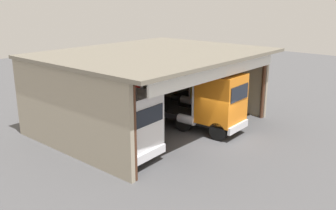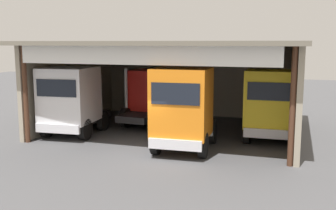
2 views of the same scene
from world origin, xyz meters
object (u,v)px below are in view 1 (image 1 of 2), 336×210
Objects in this scene: truck_white_center_bay at (126,125)px; truck_orange_right_bay at (216,103)px; truck_yellow_center_left_bay at (209,87)px; tool_cart at (151,96)px; truck_red_left_bay at (118,102)px; oil_drum at (152,95)px.

truck_white_center_bay is 0.91× the size of truck_orange_right_bay.
truck_orange_right_bay reaches higher than truck_yellow_center_left_bay.
tool_cart is (-0.96, 5.08, -1.37)m from truck_yellow_center_left_bay.
truck_yellow_center_left_bay is (7.06, -2.18, 0.11)m from truck_red_left_bay.
truck_red_left_bay is (2.99, 4.01, -0.16)m from truck_white_center_bay.
truck_orange_right_bay is 1.23× the size of truck_yellow_center_left_bay.
truck_white_center_bay is 11.51m from tool_cart.
truck_yellow_center_left_bay reaches higher than tool_cart.
truck_red_left_bay is at bearing -17.96° from truck_yellow_center_left_bay.
oil_drum is (9.32, 7.00, -1.46)m from truck_white_center_bay.
truck_white_center_bay is 4.91× the size of tool_cart.
oil_drum is (2.87, 8.21, -1.51)m from truck_orange_right_bay.
truck_white_center_bay is 1.07× the size of truck_red_left_bay.
oil_drum is (6.33, 2.99, -1.30)m from truck_red_left_bay.
truck_yellow_center_left_bay is 4.78× the size of oil_drum.
tool_cart is at bearing -156.70° from oil_drum.
tool_cart reaches higher than oil_drum.
truck_red_left_bay reaches higher than tool_cart.
truck_orange_right_bay is (3.46, -5.22, 0.20)m from truck_red_left_bay.
truck_orange_right_bay is at bearing 165.36° from truck_white_center_bay.
truck_white_center_bay is at bearing -13.15° from truck_orange_right_bay.
truck_orange_right_bay is 8.83m from oil_drum.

